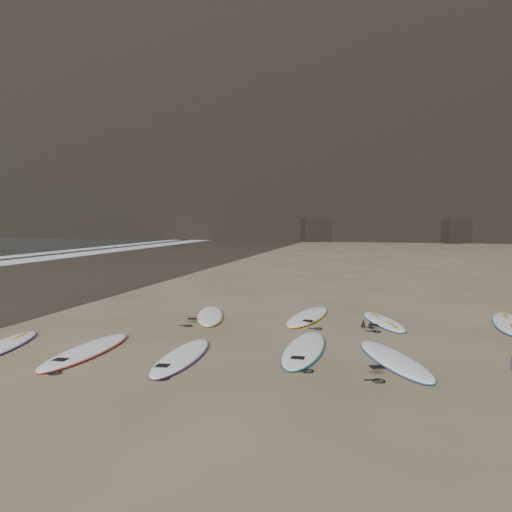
{
  "coord_description": "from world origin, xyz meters",
  "views": [
    {
      "loc": [
        1.02,
        -8.66,
        2.38
      ],
      "look_at": [
        -1.87,
        2.92,
        1.5
      ],
      "focal_mm": 35.0,
      "sensor_mm": 36.0,
      "label": 1
    }
  ],
  "objects": [
    {
      "name": "surfboard_7",
      "position": [
        1.13,
        3.03,
        0.04
      ],
      "size": [
        1.27,
        2.32,
        0.08
      ],
      "primitive_type": "ellipsoid",
      "rotation": [
        0.0,
        0.0,
        0.34
      ],
      "color": "white",
      "rests_on": "ground"
    },
    {
      "name": "ground",
      "position": [
        0.0,
        0.0,
        0.0
      ],
      "size": [
        240.0,
        240.0,
        0.0
      ],
      "primitive_type": "plane",
      "color": "#897559",
      "rests_on": "ground"
    },
    {
      "name": "surfboard_8",
      "position": [
        3.88,
        3.48,
        0.05
      ],
      "size": [
        0.93,
        2.68,
        0.09
      ],
      "primitive_type": "ellipsoid",
      "rotation": [
        0.0,
        0.0,
        -0.12
      ],
      "color": "white",
      "rests_on": "ground"
    },
    {
      "name": "surfboard_1",
      "position": [
        -2.23,
        -0.85,
        0.04
      ],
      "size": [
        0.72,
        2.48,
        0.09
      ],
      "primitive_type": "ellipsoid",
      "rotation": [
        0.0,
        0.0,
        0.05
      ],
      "color": "white",
      "rests_on": "ground"
    },
    {
      "name": "wet_sand",
      "position": [
        -13.0,
        10.0,
        0.0
      ],
      "size": [
        12.0,
        200.0,
        0.01
      ],
      "primitive_type": "cube",
      "color": "#383026",
      "rests_on": "ground"
    },
    {
      "name": "surfboard_0",
      "position": [
        -4.03,
        -0.91,
        0.05
      ],
      "size": [
        0.67,
        2.67,
        0.1
      ],
      "primitive_type": "ellipsoid",
      "rotation": [
        0.0,
        0.0,
        0.01
      ],
      "color": "white",
      "rests_on": "ground"
    },
    {
      "name": "surfboard_11",
      "position": [
        -5.74,
        -0.9,
        0.04
      ],
      "size": [
        1.05,
        2.31,
        0.08
      ],
      "primitive_type": "ellipsoid",
      "rotation": [
        0.0,
        0.0,
        0.24
      ],
      "color": "white",
      "rests_on": "ground"
    },
    {
      "name": "surfboard_6",
      "position": [
        -0.63,
        3.19,
        0.05
      ],
      "size": [
        1.01,
        2.79,
        0.1
      ],
      "primitive_type": "ellipsoid",
      "rotation": [
        0.0,
        0.0,
        -0.13
      ],
      "color": "white",
      "rests_on": "ground"
    },
    {
      "name": "surfboard_5",
      "position": [
        -2.97,
        2.71,
        0.04
      ],
      "size": [
        1.32,
        2.54,
        0.09
      ],
      "primitive_type": "ellipsoid",
      "rotation": [
        0.0,
        0.0,
        0.31
      ],
      "color": "white",
      "rests_on": "ground"
    },
    {
      "name": "surfboard_2",
      "position": [
        -0.27,
        0.14,
        0.05
      ],
      "size": [
        0.66,
        2.7,
        0.1
      ],
      "primitive_type": "ellipsoid",
      "rotation": [
        0.0,
        0.0,
        -0.0
      ],
      "color": "white",
      "rests_on": "ground"
    },
    {
      "name": "surfboard_3",
      "position": [
        1.28,
        -0.16,
        0.05
      ],
      "size": [
        1.55,
        2.57,
        0.09
      ],
      "primitive_type": "ellipsoid",
      "rotation": [
        0.0,
        0.0,
        0.4
      ],
      "color": "white",
      "rests_on": "ground"
    }
  ]
}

